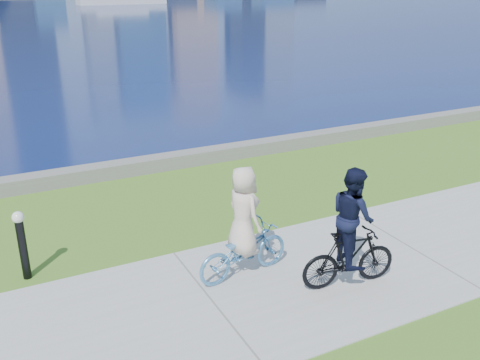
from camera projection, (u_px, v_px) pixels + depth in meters
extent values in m
plane|color=#3E691B|center=(213.00, 303.00, 8.26)|extent=(320.00, 320.00, 0.00)
cube|color=#9E9E99|center=(213.00, 303.00, 8.25)|extent=(80.00, 3.50, 0.02)
cube|color=#65645E|center=(112.00, 170.00, 13.36)|extent=(90.00, 0.50, 0.35)
cube|color=silver|center=(122.00, 0.00, 91.07)|extent=(14.65, 4.19, 1.26)
cylinder|color=black|center=(23.00, 249.00, 8.76)|extent=(0.14, 0.14, 1.08)
sphere|color=white|center=(18.00, 217.00, 8.55)|extent=(0.20, 0.20, 0.20)
imported|color=#5192C5|center=(243.00, 251.00, 8.85)|extent=(0.82, 1.77, 0.90)
imported|color=silver|center=(243.00, 211.00, 8.58)|extent=(0.57, 0.79, 1.49)
imported|color=black|center=(349.00, 258.00, 8.55)|extent=(0.72, 1.67, 0.97)
imported|color=black|center=(353.00, 216.00, 8.28)|extent=(0.71, 0.85, 1.59)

